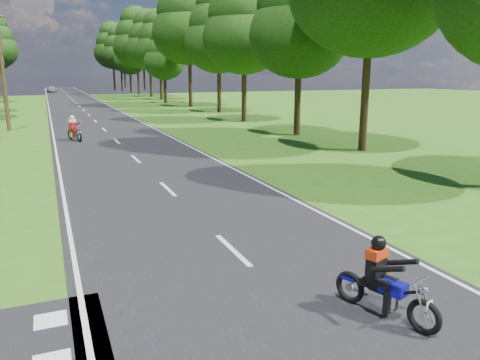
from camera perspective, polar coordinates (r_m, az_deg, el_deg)
name	(u,v)px	position (r m, az deg, el deg)	size (l,w,h in m)	color
ground	(273,288)	(8.85, 4.00, -13.02)	(160.00, 160.00, 0.00)	#2F5E15
main_road	(79,106)	(57.35, -18.99, 8.49)	(7.00, 140.00, 0.02)	black
road_markings	(79,107)	(55.47, -19.00, 8.37)	(7.40, 140.00, 0.01)	silver
treeline	(81,38)	(67.49, -18.86, 16.11)	(40.00, 115.35, 14.78)	black
telegraph_pole	(2,69)	(35.19, -26.98, 11.99)	(1.20, 0.26, 8.00)	#382616
rider_near_blue	(386,278)	(7.93, 17.40, -11.36)	(0.54, 1.61, 1.34)	#100E9C
rider_far_red	(74,128)	(28.50, -19.57, 5.98)	(0.58, 1.74, 1.45)	#9E1F0C
distant_car	(52,89)	(97.05, -21.93, 10.24)	(1.50, 3.72, 1.27)	#B2B5BA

